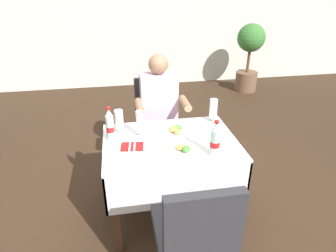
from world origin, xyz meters
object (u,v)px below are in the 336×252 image
object	(u,v)px
beer_glass_left	(119,121)
cola_bottle_primary	(110,126)
plate_far_diner	(176,131)
napkin_cutlery_set	(132,146)
beer_glass_middle	(213,110)
main_dining_table	(170,160)
potted_plant_corner	(249,52)
chair_far_diner_seat	(157,120)
seated_diner_far	(160,111)
cola_bottle_secondary	(215,140)
chair_near_camera_side	(194,233)
plate_near_camera	(184,150)
beer_glass_right	(140,124)

from	to	relation	value
beer_glass_left	cola_bottle_primary	size ratio (longest dim) A/B	0.71
plate_far_diner	napkin_cutlery_set	size ratio (longest dim) A/B	1.34
beer_glass_middle	main_dining_table	bearing A→B (deg)	-147.27
cola_bottle_primary	potted_plant_corner	world-z (taller)	potted_plant_corner
main_dining_table	beer_glass_middle	size ratio (longest dim) A/B	5.00
potted_plant_corner	napkin_cutlery_set	bearing A→B (deg)	-127.43
chair_far_diner_seat	seated_diner_far	bearing A→B (deg)	-80.48
beer_glass_middle	potted_plant_corner	world-z (taller)	potted_plant_corner
chair_far_diner_seat	beer_glass_left	xyz separation A→B (m)	(-0.39, -0.56, 0.29)
beer_glass_left	napkin_cutlery_set	xyz separation A→B (m)	(0.08, -0.26, -0.10)
cola_bottle_secondary	napkin_cutlery_set	distance (m)	0.63
chair_near_camera_side	cola_bottle_secondary	distance (m)	0.66
beer_glass_left	cola_bottle_secondary	size ratio (longest dim) A/B	0.72
beer_glass_left	seated_diner_far	bearing A→B (deg)	47.93
potted_plant_corner	plate_near_camera	bearing A→B (deg)	-121.57
main_dining_table	beer_glass_middle	bearing A→B (deg)	32.73
napkin_cutlery_set	main_dining_table	bearing A→B (deg)	8.56
beer_glass_middle	napkin_cutlery_set	world-z (taller)	beer_glass_middle
beer_glass_middle	cola_bottle_primary	distance (m)	0.91
seated_diner_far	plate_near_camera	distance (m)	0.85
chair_near_camera_side	cola_bottle_secondary	size ratio (longest dim) A/B	3.55
seated_diner_far	plate_far_diner	world-z (taller)	seated_diner_far
main_dining_table	chair_far_diner_seat	distance (m)	0.78
cola_bottle_primary	beer_glass_left	bearing A→B (deg)	58.17
chair_near_camera_side	cola_bottle_primary	bearing A→B (deg)	117.58
main_dining_table	beer_glass_left	world-z (taller)	beer_glass_left
potted_plant_corner	seated_diner_far	bearing A→B (deg)	-130.81
chair_near_camera_side	beer_glass_middle	xyz separation A→B (m)	(0.44, 1.06, 0.30)
main_dining_table	napkin_cutlery_set	size ratio (longest dim) A/B	5.39
chair_far_diner_seat	beer_glass_right	world-z (taller)	chair_far_diner_seat
beer_glass_right	cola_bottle_secondary	world-z (taller)	cola_bottle_secondary
plate_near_camera	cola_bottle_primary	distance (m)	0.61
napkin_cutlery_set	seated_diner_far	bearing A→B (deg)	65.76
beer_glass_right	napkin_cutlery_set	bearing A→B (deg)	-115.02
beer_glass_middle	potted_plant_corner	bearing A→B (deg)	59.81
chair_near_camera_side	napkin_cutlery_set	world-z (taller)	chair_near_camera_side
plate_near_camera	beer_glass_left	world-z (taller)	beer_glass_left
chair_near_camera_side	cola_bottle_primary	xyz separation A→B (m)	(-0.46, 0.88, 0.31)
napkin_cutlery_set	chair_near_camera_side	bearing A→B (deg)	-67.50
cola_bottle_primary	beer_glass_right	bearing A→B (deg)	4.53
chair_near_camera_side	potted_plant_corner	size ratio (longest dim) A/B	0.80
main_dining_table	cola_bottle_secondary	bearing A→B (deg)	-42.71
chair_near_camera_side	plate_near_camera	world-z (taller)	chair_near_camera_side
plate_near_camera	beer_glass_left	distance (m)	0.61
plate_far_diner	beer_glass_right	size ratio (longest dim) A/B	1.20
chair_near_camera_side	main_dining_table	bearing A→B (deg)	90.00
seated_diner_far	beer_glass_middle	world-z (taller)	seated_diner_far
cola_bottle_primary	cola_bottle_secondary	bearing A→B (deg)	-25.95
beer_glass_middle	beer_glass_right	world-z (taller)	beer_glass_right
beer_glass_left	potted_plant_corner	bearing A→B (deg)	48.98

